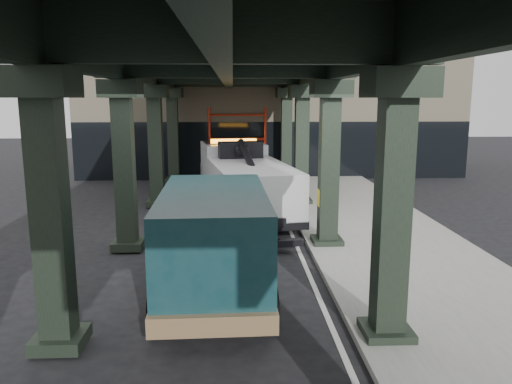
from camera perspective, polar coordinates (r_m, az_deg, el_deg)
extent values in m
plane|color=black|center=(13.34, -1.50, -9.00)|extent=(90.00, 90.00, 0.00)
cube|color=gray|center=(15.93, 14.85, -5.78)|extent=(5.00, 40.00, 0.15)
cube|color=silver|center=(15.35, 4.75, -6.34)|extent=(0.12, 38.00, 0.01)
cube|color=black|center=(9.23, 15.31, -2.18)|extent=(0.55, 0.55, 5.00)
cube|color=black|center=(9.01, 16.03, 11.91)|extent=(1.10, 1.10, 0.50)
cube|color=black|center=(9.99, 14.64, -15.27)|extent=(0.90, 0.90, 0.24)
cube|color=black|center=(14.96, 8.32, 2.93)|extent=(0.55, 0.55, 5.00)
cube|color=black|center=(14.83, 8.56, 11.57)|extent=(1.10, 1.10, 0.50)
cube|color=black|center=(15.44, 8.09, -5.63)|extent=(0.90, 0.90, 0.24)
cube|color=black|center=(20.84, 5.22, 5.17)|extent=(0.55, 0.55, 5.00)
cube|color=black|center=(20.75, 5.33, 11.37)|extent=(1.10, 1.10, 0.50)
cube|color=black|center=(21.19, 5.12, -1.08)|extent=(0.90, 0.90, 0.24)
cube|color=black|center=(26.78, 3.48, 6.42)|extent=(0.55, 0.55, 5.00)
cube|color=black|center=(26.70, 3.54, 11.24)|extent=(1.10, 1.10, 0.50)
cube|color=black|center=(27.05, 3.43, 1.51)|extent=(0.90, 0.90, 0.24)
cube|color=black|center=(9.34, -22.42, -2.47)|extent=(0.55, 0.55, 5.00)
cube|color=black|center=(9.13, -23.44, 11.43)|extent=(1.10, 1.10, 0.50)
cube|color=black|center=(10.09, -21.45, -15.41)|extent=(0.90, 0.90, 0.24)
cube|color=black|center=(15.03, -14.79, 2.72)|extent=(0.55, 0.55, 5.00)
cube|color=black|center=(14.90, -15.21, 11.32)|extent=(1.10, 1.10, 0.50)
cube|color=black|center=(15.51, -14.38, -5.80)|extent=(0.90, 0.90, 0.24)
cube|color=black|center=(20.89, -11.37, 5.02)|extent=(0.55, 0.55, 5.00)
cube|color=black|center=(20.80, -11.61, 11.20)|extent=(1.10, 1.10, 0.50)
cube|color=black|center=(21.24, -11.14, -1.22)|extent=(0.90, 0.90, 0.24)
cube|color=black|center=(26.82, -9.45, 6.30)|extent=(0.55, 0.55, 5.00)
cube|color=black|center=(26.74, -9.60, 11.11)|extent=(1.10, 1.10, 0.50)
cube|color=black|center=(27.09, -9.30, 1.40)|extent=(0.90, 0.90, 0.24)
cube|color=black|center=(14.86, 8.65, 14.66)|extent=(0.35, 32.00, 1.10)
cube|color=black|center=(14.93, -15.36, 14.39)|extent=(0.35, 32.00, 1.10)
cube|color=black|center=(14.59, -3.39, 14.83)|extent=(0.35, 32.00, 1.10)
cube|color=black|center=(14.66, -3.42, 17.56)|extent=(7.40, 32.00, 0.30)
cube|color=#C6B793|center=(32.63, 1.33, 9.84)|extent=(22.00, 10.00, 8.00)
cylinder|color=red|center=(27.60, -5.26, 5.48)|extent=(0.08, 0.08, 4.00)
cylinder|color=red|center=(26.80, -5.34, 5.32)|extent=(0.08, 0.08, 4.00)
cylinder|color=red|center=(27.62, 0.99, 5.53)|extent=(0.08, 0.08, 4.00)
cylinder|color=red|center=(26.83, 1.10, 5.37)|extent=(0.08, 0.08, 4.00)
cylinder|color=red|center=(27.68, -2.12, 3.45)|extent=(3.00, 0.08, 0.08)
cylinder|color=red|center=(27.54, -2.14, 6.13)|extent=(3.00, 0.08, 0.08)
cylinder|color=red|center=(27.47, -2.16, 8.84)|extent=(3.00, 0.08, 0.08)
cube|color=black|center=(18.96, -1.27, -0.71)|extent=(2.35, 8.04, 0.27)
cube|color=silver|center=(21.44, -2.64, 3.06)|extent=(2.88, 2.92, 1.91)
cube|color=silver|center=(22.61, -3.09, 2.10)|extent=(2.59, 1.14, 0.96)
cube|color=black|center=(21.64, -2.77, 4.55)|extent=(2.53, 1.75, 0.90)
cube|color=silver|center=(17.65, -0.54, 0.72)|extent=(3.39, 5.66, 1.49)
cube|color=orange|center=(21.12, -2.57, 5.85)|extent=(1.94, 0.61, 0.17)
cube|color=black|center=(19.57, -1.79, 4.84)|extent=(1.78, 0.91, 0.64)
cylinder|color=black|center=(17.74, -0.68, 3.37)|extent=(0.86, 3.71, 1.42)
cube|color=black|center=(15.30, 1.50, -4.93)|extent=(0.56, 1.52, 0.19)
cube|color=black|center=(14.63, 2.18, -5.90)|extent=(1.72, 0.54, 0.19)
cylinder|color=black|center=(21.76, -5.79, 0.30)|extent=(0.56, 1.21, 1.17)
cylinder|color=silver|center=(21.76, -5.79, 0.30)|extent=(0.51, 0.70, 0.64)
cylinder|color=black|center=(22.13, 0.24, 0.53)|extent=(0.56, 1.21, 1.17)
cylinder|color=silver|center=(22.13, 0.24, 0.53)|extent=(0.51, 0.70, 0.64)
cylinder|color=black|center=(18.35, -4.58, -1.63)|extent=(0.56, 1.21, 1.17)
cylinder|color=silver|center=(18.35, -4.58, -1.63)|extent=(0.51, 0.70, 0.64)
cylinder|color=black|center=(18.78, 2.51, -1.32)|extent=(0.56, 1.21, 1.17)
cylinder|color=silver|center=(18.78, 2.51, -1.32)|extent=(0.51, 0.70, 0.64)
cylinder|color=black|center=(17.01, -3.97, -2.61)|extent=(0.56, 1.21, 1.17)
cylinder|color=silver|center=(17.01, -3.97, -2.61)|extent=(0.51, 0.70, 0.64)
cylinder|color=black|center=(17.48, 3.64, -2.24)|extent=(0.56, 1.21, 1.17)
cylinder|color=silver|center=(17.48, 3.64, -2.24)|extent=(0.51, 0.70, 0.64)
cube|color=#0F3338|center=(14.03, -4.65, -3.66)|extent=(2.24, 1.24, 0.97)
cube|color=#0F3338|center=(11.06, -4.82, -5.30)|extent=(2.38, 4.90, 2.10)
cube|color=olive|center=(11.73, -4.73, -8.77)|extent=(2.45, 6.08, 0.38)
cube|color=black|center=(13.42, -4.72, -0.56)|extent=(2.11, 0.52, 0.90)
cube|color=black|center=(11.24, -4.85, -2.21)|extent=(2.39, 3.93, 0.59)
cube|color=silver|center=(14.69, -4.60, -4.74)|extent=(2.16, 0.18, 0.32)
cylinder|color=black|center=(14.19, -8.99, -5.99)|extent=(0.32, 0.91, 0.90)
cylinder|color=silver|center=(14.19, -8.99, -5.99)|extent=(0.36, 0.51, 0.50)
cylinder|color=black|center=(14.16, -0.23, -5.89)|extent=(0.32, 0.91, 0.90)
cylinder|color=silver|center=(14.16, -0.23, -5.89)|extent=(0.36, 0.51, 0.50)
cylinder|color=black|center=(9.96, -11.22, -13.46)|extent=(0.32, 0.91, 0.90)
cylinder|color=silver|center=(9.96, -11.22, -13.46)|extent=(0.36, 0.51, 0.50)
cylinder|color=black|center=(9.93, 1.55, -13.35)|extent=(0.32, 0.91, 0.90)
cylinder|color=silver|center=(9.93, 1.55, -13.35)|extent=(0.36, 0.51, 0.50)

